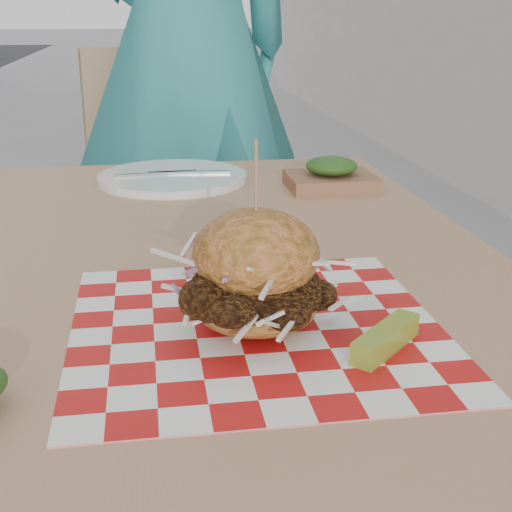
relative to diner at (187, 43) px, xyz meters
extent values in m
imported|color=teal|center=(0.00, 0.00, 0.00)|extent=(0.83, 0.70, 1.92)
cube|color=tan|center=(-0.08, -1.10, -0.23)|extent=(0.80, 1.20, 0.04)
cylinder|color=#333338|center=(-0.42, -0.56, -0.61)|extent=(0.05, 0.05, 0.71)
cylinder|color=#333338|center=(0.26, -0.56, -0.61)|extent=(0.05, 0.05, 0.71)
cube|color=tan|center=(-0.08, -0.11, -0.51)|extent=(0.50, 0.50, 0.04)
cube|color=tan|center=(-0.12, 0.08, -0.26)|extent=(0.42, 0.13, 0.50)
cylinder|color=#333338|center=(-0.21, -0.32, -0.75)|extent=(0.03, 0.03, 0.43)
cylinder|color=#333338|center=(0.14, -0.25, -0.75)|extent=(0.03, 0.03, 0.43)
cylinder|color=#333338|center=(-0.29, 0.03, -0.75)|extent=(0.03, 0.03, 0.43)
cylinder|color=#333338|center=(0.06, 0.10, -0.75)|extent=(0.03, 0.03, 0.43)
cube|color=red|center=(-0.02, -1.32, -0.21)|extent=(0.36, 0.36, 0.00)
ellipsoid|color=#C67238|center=(-0.02, -1.32, -0.19)|extent=(0.12, 0.12, 0.04)
ellipsoid|color=brown|center=(-0.02, -1.32, -0.17)|extent=(0.13, 0.12, 0.07)
ellipsoid|color=#C67238|center=(-0.02, -1.32, -0.13)|extent=(0.12, 0.12, 0.09)
cylinder|color=tan|center=(-0.02, -1.32, -0.07)|extent=(0.00, 0.00, 0.09)
cube|color=olive|center=(0.09, -1.38, -0.20)|extent=(0.08, 0.08, 0.02)
cylinder|color=white|center=(-0.08, -0.67, -0.20)|extent=(0.27, 0.27, 0.01)
cube|color=silver|center=(-0.11, -0.67, -0.20)|extent=(0.15, 0.03, 0.00)
cube|color=silver|center=(-0.05, -0.67, -0.20)|extent=(0.15, 0.03, 0.00)
cube|color=brown|center=(0.20, -0.76, -0.20)|extent=(0.15, 0.12, 0.02)
ellipsoid|color=#184513|center=(0.20, -0.76, -0.17)|extent=(0.09, 0.09, 0.03)
camera|label=1|loc=(-0.12, -1.95, 0.09)|focal=50.00mm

